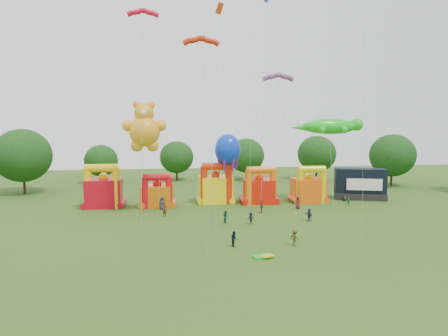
{
  "coord_description": "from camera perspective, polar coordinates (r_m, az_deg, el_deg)",
  "views": [
    {
      "loc": [
        -9.02,
        -35.48,
        13.14
      ],
      "look_at": [
        -2.07,
        18.0,
        7.02
      ],
      "focal_mm": 32.0,
      "sensor_mm": 36.0,
      "label": 1
    }
  ],
  "objects": [
    {
      "name": "spectator_2",
      "position": [
        52.89,
        0.24,
        -6.99
      ],
      "size": [
        0.87,
        0.97,
        1.64
      ],
      "primitive_type": "imported",
      "rotation": [
        0.0,
        0.0,
        1.95
      ],
      "color": "#1B442D",
      "rests_on": "ground"
    },
    {
      "name": "teddy_bear_kite",
      "position": [
        57.48,
        -11.44,
        3.43
      ],
      "size": [
        6.19,
        6.11,
        16.29
      ],
      "color": "orange",
      "rests_on": "ground"
    },
    {
      "name": "spectator_3",
      "position": [
        52.46,
        3.85,
        -7.19
      ],
      "size": [
        1.09,
        0.79,
        1.52
      ],
      "primitive_type": "imported",
      "rotation": [
        0.0,
        0.0,
        2.89
      ],
      "color": "black",
      "rests_on": "ground"
    },
    {
      "name": "stage_trailer",
      "position": [
        72.75,
        18.86,
        -2.22
      ],
      "size": [
        8.96,
        5.41,
        5.35
      ],
      "color": "black",
      "rests_on": "ground"
    },
    {
      "name": "spectator_1",
      "position": [
        57.03,
        -8.47,
        -6.01
      ],
      "size": [
        0.76,
        0.73,
        1.75
      ],
      "primitive_type": "imported",
      "rotation": [
        0.0,
        0.0,
        0.7
      ],
      "color": "#531D17",
      "rests_on": "ground"
    },
    {
      "name": "bouncy_castle_1",
      "position": [
        63.38,
        -9.5,
        -3.67
      ],
      "size": [
        5.26,
        4.5,
        5.41
      ],
      "color": "#D3620B",
      "rests_on": "ground"
    },
    {
      "name": "parafoil_kites",
      "position": [
        52.45,
        0.39,
        5.4
      ],
      "size": [
        23.41,
        13.83,
        30.05
      ],
      "color": "red",
      "rests_on": "ground"
    },
    {
      "name": "spectator_4",
      "position": [
        58.83,
        5.35,
        -5.56
      ],
      "size": [
        0.88,
        1.14,
        1.81
      ],
      "primitive_type": "imported",
      "rotation": [
        0.0,
        0.0,
        4.24
      ],
      "color": "#412B1A",
      "rests_on": "ground"
    },
    {
      "name": "bouncy_castle_2",
      "position": [
        65.74,
        -1.21,
        -2.78
      ],
      "size": [
        5.67,
        4.8,
        6.78
      ],
      "color": "yellow",
      "rests_on": "ground"
    },
    {
      "name": "tree_ring",
      "position": [
        37.56,
        4.83,
        -4.1
      ],
      "size": [
        120.62,
        122.69,
        12.07
      ],
      "color": "#352314",
      "rests_on": "ground"
    },
    {
      "name": "spectator_0",
      "position": [
        61.56,
        -8.83,
        -4.99
      ],
      "size": [
        1.09,
        0.85,
        1.96
      ],
      "primitive_type": "imported",
      "rotation": [
        0.0,
        0.0,
        -0.26
      ],
      "color": "#2A2E46",
      "rests_on": "ground"
    },
    {
      "name": "spectator_8",
      "position": [
        43.2,
        1.45,
        -10.08
      ],
      "size": [
        0.76,
        0.9,
        1.66
      ],
      "primitive_type": "imported",
      "rotation": [
        0.0,
        0.0,
        1.74
      ],
      "color": "black",
      "rests_on": "ground"
    },
    {
      "name": "folded_kite_bundle",
      "position": [
        40.12,
        5.65,
        -12.46
      ],
      "size": [
        2.22,
        1.6,
        0.31
      ],
      "color": "green",
      "rests_on": "ground"
    },
    {
      "name": "spectator_9",
      "position": [
        44.11,
        10.04,
        -9.77
      ],
      "size": [
        1.23,
        1.27,
        1.74
      ],
      "primitive_type": "imported",
      "rotation": [
        0.0,
        0.0,
        2.3
      ],
      "color": "#3E3419",
      "rests_on": "ground"
    },
    {
      "name": "diamond_kites",
      "position": [
        51.52,
        3.31,
        10.31
      ],
      "size": [
        25.64,
        21.74,
        42.96
      ],
      "color": "#E93B0A",
      "rests_on": "ground"
    },
    {
      "name": "spectator_6",
      "position": [
        62.35,
        10.5,
        -4.9
      ],
      "size": [
        1.08,
        0.87,
        1.91
      ],
      "primitive_type": "imported",
      "rotation": [
        0.0,
        0.0,
        5.96
      ],
      "color": "#561918",
      "rests_on": "ground"
    },
    {
      "name": "octopus_kite",
      "position": [
        63.85,
        1.14,
        0.36
      ],
      "size": [
        5.31,
        5.27,
        11.47
      ],
      "color": "#0D33C6",
      "rests_on": "ground"
    },
    {
      "name": "bouncy_castle_4",
      "position": [
        67.84,
        12.03,
        -2.81
      ],
      "size": [
        5.28,
        4.35,
        6.2
      ],
      "color": "#EF530D",
      "rests_on": "ground"
    },
    {
      "name": "bouncy_castle_0",
      "position": [
        65.16,
        -16.8,
        -3.1
      ],
      "size": [
        5.51,
        4.45,
        6.92
      ],
      "color": "red",
      "rests_on": "ground"
    },
    {
      "name": "bouncy_castle_3",
      "position": [
        65.78,
        5.06,
        -2.98
      ],
      "size": [
        5.87,
        5.04,
        6.22
      ],
      "color": "red",
      "rests_on": "ground"
    },
    {
      "name": "gecko_kite",
      "position": [
        67.35,
        15.01,
        2.45
      ],
      "size": [
        12.55,
        8.39,
        13.97
      ],
      "color": "#1BC21B",
      "rests_on": "ground"
    },
    {
      "name": "spectator_5",
      "position": [
        55.13,
        12.06,
        -6.56
      ],
      "size": [
        0.91,
        1.64,
        1.69
      ],
      "primitive_type": "imported",
      "rotation": [
        0.0,
        0.0,
        4.99
      ],
      "color": "#2C2945",
      "rests_on": "ground"
    },
    {
      "name": "ground",
      "position": [
        38.9,
        6.63,
        -13.31
      ],
      "size": [
        160.0,
        160.0,
        0.0
      ],
      "primitive_type": "plane",
      "color": "#325518",
      "rests_on": "ground"
    },
    {
      "name": "spectator_7",
      "position": [
        66.91,
        17.38,
        -4.45
      ],
      "size": [
        0.62,
        0.7,
        1.61
      ],
      "primitive_type": "imported",
      "rotation": [
        0.0,
        0.0,
        1.07
      ],
      "color": "#1C4726",
      "rests_on": "ground"
    }
  ]
}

